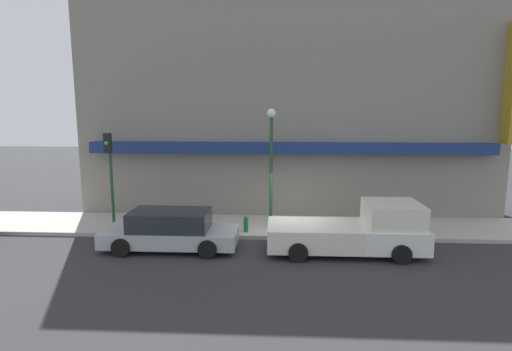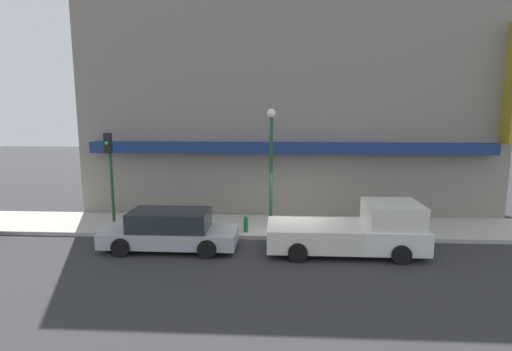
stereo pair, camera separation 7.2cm
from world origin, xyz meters
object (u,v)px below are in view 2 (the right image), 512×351
object	(u,v)px
pickup_truck	(356,231)
parked_car	(170,230)
fire_hydrant	(246,224)
traffic_light	(110,164)
street_lamp	(271,153)

from	to	relation	value
pickup_truck	parked_car	world-z (taller)	pickup_truck
fire_hydrant	traffic_light	world-z (taller)	traffic_light
street_lamp	traffic_light	xyz separation A→B (m)	(-6.58, -0.48, -0.42)
fire_hydrant	street_lamp	distance (m)	3.06
street_lamp	parked_car	bearing A→B (deg)	-146.96
parked_car	fire_hydrant	world-z (taller)	parked_car
pickup_truck	traffic_light	distance (m)	10.05
street_lamp	traffic_light	world-z (taller)	street_lamp
fire_hydrant	street_lamp	bearing A→B (deg)	33.32
pickup_truck	traffic_light	xyz separation A→B (m)	(-9.65, 1.88, 2.09)
fire_hydrant	pickup_truck	bearing A→B (deg)	-22.78
pickup_truck	fire_hydrant	xyz separation A→B (m)	(-4.07, 1.71, -0.31)
parked_car	fire_hydrant	size ratio (longest dim) A/B	7.29
fire_hydrant	street_lamp	xyz separation A→B (m)	(1.00, 0.66, 2.81)
parked_car	street_lamp	size ratio (longest dim) A/B	0.99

